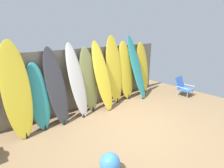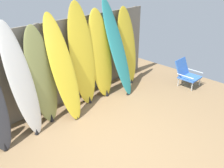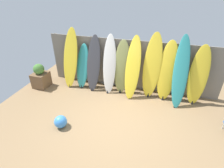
{
  "view_description": "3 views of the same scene",
  "coord_description": "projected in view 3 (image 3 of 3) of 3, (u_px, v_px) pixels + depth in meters",
  "views": [
    {
      "loc": [
        -2.92,
        -2.43,
        2.27
      ],
      "look_at": [
        -0.24,
        0.64,
        1.03
      ],
      "focal_mm": 28.0,
      "sensor_mm": 36.0,
      "label": 1
    },
    {
      "loc": [
        -2.35,
        -2.19,
        2.79
      ],
      "look_at": [
        0.43,
        0.5,
        0.93
      ],
      "focal_mm": 40.0,
      "sensor_mm": 36.0,
      "label": 2
    },
    {
      "loc": [
        0.97,
        -3.64,
        3.45
      ],
      "look_at": [
        -0.23,
        0.47,
        0.94
      ],
      "focal_mm": 28.0,
      "sensor_mm": 36.0,
      "label": 3
    }
  ],
  "objects": [
    {
      "name": "beach_ball",
      "position": [
        61.0,
        122.0,
        4.74
      ],
      "size": [
        0.35,
        0.35,
        0.35
      ],
      "primitive_type": "sphere",
      "color": "#3F8CE5",
      "rests_on": "ground"
    },
    {
      "name": "surfboard_yellow_7",
      "position": [
        167.0,
        72.0,
        5.57
      ],
      "size": [
        0.62,
        0.49,
        1.97
      ],
      "color": "yellow",
      "rests_on": "ground"
    },
    {
      "name": "surfboard_white_3",
      "position": [
        109.0,
        65.0,
        5.99
      ],
      "size": [
        0.52,
        0.69,
        2.0
      ],
      "color": "white",
      "rests_on": "ground"
    },
    {
      "name": "surfboard_yellow_9",
      "position": [
        198.0,
        76.0,
        5.39
      ],
      "size": [
        0.59,
        0.47,
        1.9
      ],
      "color": "yellow",
      "rests_on": "ground"
    },
    {
      "name": "surfboard_teal_8",
      "position": [
        181.0,
        73.0,
        5.31
      ],
      "size": [
        0.51,
        0.88,
        2.15
      ],
      "color": "teal",
      "rests_on": "ground"
    },
    {
      "name": "surfboard_yellow_6",
      "position": [
        152.0,
        67.0,
        5.68
      ],
      "size": [
        0.61,
        0.5,
        2.16
      ],
      "color": "yellow",
      "rests_on": "ground"
    },
    {
      "name": "fence_back",
      "position": [
        130.0,
        65.0,
        6.2
      ],
      "size": [
        6.08,
        0.11,
        1.8
      ],
      "color": "gray",
      "rests_on": "ground"
    },
    {
      "name": "surfboard_charcoal_2",
      "position": [
        94.0,
        64.0,
        6.16
      ],
      "size": [
        0.5,
        0.68,
        1.92
      ],
      "color": "#38383D",
      "rests_on": "ground"
    },
    {
      "name": "surfboard_teal_1",
      "position": [
        83.0,
        66.0,
        6.37
      ],
      "size": [
        0.52,
        0.63,
        1.59
      ],
      "color": "teal",
      "rests_on": "ground"
    },
    {
      "name": "planter_box",
      "position": [
        41.0,
        77.0,
        6.49
      ],
      "size": [
        0.52,
        0.56,
        0.91
      ],
      "color": "brown",
      "rests_on": "ground"
    },
    {
      "name": "surfboard_olive_4",
      "position": [
        122.0,
        68.0,
        5.97
      ],
      "size": [
        0.55,
        0.43,
        1.86
      ],
      "color": "olive",
      "rests_on": "ground"
    },
    {
      "name": "ground",
      "position": [
        115.0,
        121.0,
        5.0
      ],
      "size": [
        7.68,
        7.68,
        0.0
      ],
      "primitive_type": "plane",
      "color": "#8E704C"
    },
    {
      "name": "surfboard_yellow_5",
      "position": [
        133.0,
        68.0,
        5.74
      ],
      "size": [
        0.49,
        0.8,
        2.02
      ],
      "color": "yellow",
      "rests_on": "ground"
    },
    {
      "name": "surfboard_yellow_0",
      "position": [
        70.0,
        59.0,
        6.32
      ],
      "size": [
        0.65,
        0.72,
        2.12
      ],
      "color": "yellow",
      "rests_on": "ground"
    }
  ]
}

